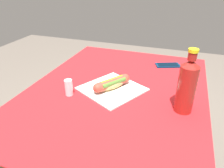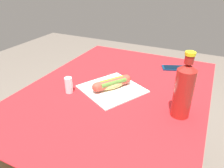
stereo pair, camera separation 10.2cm
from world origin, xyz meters
name	(u,v)px [view 1 (the left image)]	position (x,y,z in m)	size (l,w,h in m)	color
dining_table	(117,113)	(0.00, 0.00, 0.62)	(1.11, 0.84, 0.76)	brown
paper_wrapper	(112,89)	(0.01, -0.02, 0.76)	(0.26, 0.26, 0.01)	white
hot_dog	(112,83)	(0.01, -0.02, 0.80)	(0.18, 0.14, 0.05)	#DBB26B
cell_phone	(168,65)	(-0.37, 0.20, 0.77)	(0.12, 0.16, 0.01)	#0A2D4C
soda_bottle	(187,85)	(0.08, 0.31, 0.88)	(0.07, 0.07, 0.27)	maroon
salt_shaker	(69,87)	(0.12, -0.19, 0.80)	(0.04, 0.04, 0.08)	silver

